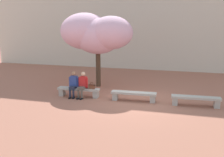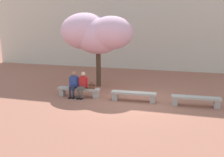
{
  "view_description": "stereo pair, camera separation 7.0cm",
  "coord_description": "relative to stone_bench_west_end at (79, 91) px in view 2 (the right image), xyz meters",
  "views": [
    {
      "loc": [
        2.23,
        -11.89,
        3.78
      ],
      "look_at": [
        -1.13,
        0.2,
        1.0
      ],
      "focal_mm": 42.0,
      "sensor_mm": 36.0,
      "label": 1
    },
    {
      "loc": [
        2.29,
        -11.87,
        3.78
      ],
      "look_at": [
        -1.13,
        0.2,
        1.0
      ],
      "focal_mm": 42.0,
      "sensor_mm": 36.0,
      "label": 2
    }
  ],
  "objects": [
    {
      "name": "ground_plane",
      "position": [
        2.84,
        0.0,
        -0.31
      ],
      "size": [
        100.0,
        100.0,
        0.0
      ],
      "primitive_type": "plane",
      "color": "#9E604C"
    },
    {
      "name": "person_seated_right",
      "position": [
        0.25,
        -0.05,
        0.39
      ],
      "size": [
        0.51,
        0.7,
        1.29
      ],
      "color": "black",
      "rests_on": "ground"
    },
    {
      "name": "stone_bench_west_end",
      "position": [
        0.0,
        0.0,
        0.0
      ],
      "size": [
        2.17,
        0.51,
        0.45
      ],
      "color": "#ADA89E",
      "rests_on": "ground"
    },
    {
      "name": "building_facade",
      "position": [
        2.84,
        10.38,
        5.02
      ],
      "size": [
        28.0,
        4.0,
        10.67
      ],
      "primitive_type": "cube",
      "color": "beige",
      "rests_on": "ground"
    },
    {
      "name": "stone_bench_center",
      "position": [
        5.67,
        0.0,
        0.0
      ],
      "size": [
        2.17,
        0.51,
        0.45
      ],
      "color": "#ADA89E",
      "rests_on": "ground"
    },
    {
      "name": "handbag",
      "position": [
        0.7,
        0.02,
        0.27
      ],
      "size": [
        0.3,
        0.15,
        0.34
      ],
      "color": "brown",
      "rests_on": "stone_bench_west_end"
    },
    {
      "name": "person_seated_left",
      "position": [
        -0.25,
        -0.05,
        0.39
      ],
      "size": [
        0.51,
        0.7,
        1.29
      ],
      "color": "black",
      "rests_on": "ground"
    },
    {
      "name": "cherry_tree_main",
      "position": [
        0.13,
        2.36,
        2.76
      ],
      "size": [
        4.29,
        2.79,
        4.23
      ],
      "color": "#473323",
      "rests_on": "ground"
    },
    {
      "name": "stone_bench_near_west",
      "position": [
        2.84,
        0.0,
        0.0
      ],
      "size": [
        2.17,
        0.51,
        0.45
      ],
      "color": "#ADA89E",
      "rests_on": "ground"
    }
  ]
}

